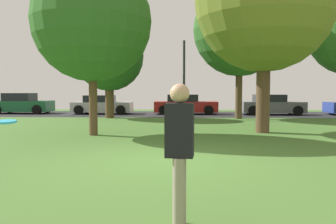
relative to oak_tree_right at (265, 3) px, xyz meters
The scene contains 13 objects.
ground_plane 8.19m from the oak_tree_right, 122.40° to the right, with size 44.00×44.00×0.00m, color #47702D.
road_strip 12.08m from the oak_tree_right, 108.56° to the left, with size 44.00×6.40×0.01m, color #28282B.
oak_tree_right is the anchor object (origin of this frame).
maple_tree_near 10.24m from the oak_tree_right, 136.92° to the left, with size 4.08×4.08×5.68m.
birch_tree_lone 6.43m from the oak_tree_right, behind, with size 4.23×4.23×6.16m.
maple_tree_far 6.65m from the oak_tree_right, 88.74° to the left, with size 5.27×5.27×7.70m.
person_thrower 10.62m from the oak_tree_right, 108.26° to the right, with size 0.34×0.30×1.68m.
frisbee_disc 11.16m from the oak_tree_right, 119.97° to the right, with size 0.29×0.30×0.04m.
parked_car_green 18.57m from the oak_tree_right, 143.58° to the left, with size 4.03×2.01×1.45m.
parked_car_silver 14.32m from the oak_tree_right, 129.71° to the left, with size 4.07×2.04×1.30m.
parked_car_red 11.80m from the oak_tree_right, 105.31° to the left, with size 4.31×2.09×1.36m.
parked_car_grey 11.44m from the oak_tree_right, 74.01° to the left, with size 4.12×1.96×1.36m.
street_lamp_post 7.78m from the oak_tree_right, 114.27° to the left, with size 0.14×0.14×4.50m, color #2D2D33.
Camera 1 is at (0.47, -7.75, 1.59)m, focal length 36.77 mm.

